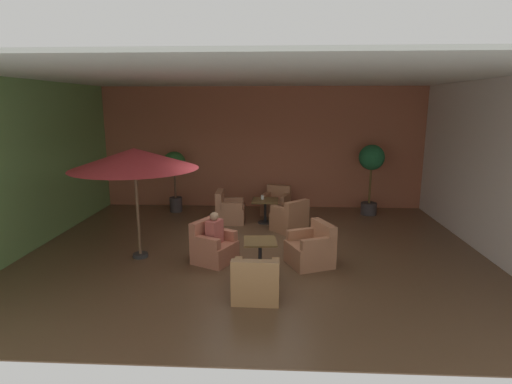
{
  "coord_description": "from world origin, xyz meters",
  "views": [
    {
      "loc": [
        0.46,
        -8.55,
        3.2
      ],
      "look_at": [
        0.0,
        0.41,
        1.25
      ],
      "focal_mm": 28.46,
      "sensor_mm": 36.0,
      "label": 1
    }
  ],
  "objects": [
    {
      "name": "armchair_front_left_north",
      "position": [
        0.82,
        1.47,
        0.33
      ],
      "size": [
        1.02,
        1.02,
        0.84
      ],
      "color": "#AA6F4D",
      "rests_on": "ground_plane"
    },
    {
      "name": "armchair_front_left_east",
      "position": [
        0.46,
        3.16,
        0.31
      ],
      "size": [
        0.92,
        0.97,
        0.83
      ],
      "color": "#AD734F",
      "rests_on": "ground_plane"
    },
    {
      "name": "patron_blue_shirt",
      "position": [
        -0.79,
        -0.68,
        0.7
      ],
      "size": [
        0.35,
        0.4,
        0.66
      ],
      "color": "#B6554C",
      "rests_on": "ground_plane"
    },
    {
      "name": "ground_plane",
      "position": [
        0.0,
        0.0,
        -0.01
      ],
      "size": [
        10.07,
        8.23,
        0.02
      ],
      "primitive_type": "cube",
      "color": "brown"
    },
    {
      "name": "armchair_front_right_east",
      "position": [
        1.18,
        -0.73,
        0.32
      ],
      "size": [
        1.04,
        1.03,
        0.87
      ],
      "color": "#AB704F",
      "rests_on": "ground_plane"
    },
    {
      "name": "iced_drink_cup",
      "position": [
        0.08,
        2.29,
        0.7
      ],
      "size": [
        0.08,
        0.08,
        0.11
      ],
      "primitive_type": "cylinder",
      "color": "white",
      "rests_on": "cafe_table_front_left"
    },
    {
      "name": "ceiling_slab",
      "position": [
        0.0,
        0.0,
        3.77
      ],
      "size": [
        10.07,
        8.23,
        0.06
      ],
      "primitive_type": "cube",
      "color": "silver",
      "rests_on": "wall_back_brick"
    },
    {
      "name": "armchair_front_right_north",
      "position": [
        0.14,
        -2.27,
        0.29
      ],
      "size": [
        0.79,
        0.73,
        0.77
      ],
      "color": "#A47345",
      "rests_on": "ground_plane"
    },
    {
      "name": "potted_tree_left_corner",
      "position": [
        3.2,
        3.23,
        1.45
      ],
      "size": [
        0.73,
        0.73,
        2.07
      ],
      "color": "#383133",
      "rests_on": "ground_plane"
    },
    {
      "name": "armchair_front_right_south",
      "position": [
        -0.83,
        -0.66,
        0.31
      ],
      "size": [
        0.99,
        1.01,
        0.86
      ],
      "color": "#B3674D",
      "rests_on": "ground_plane"
    },
    {
      "name": "wall_back_brick",
      "position": [
        0.0,
        4.08,
        1.87
      ],
      "size": [
        10.07,
        0.08,
        3.74
      ],
      "primitive_type": "cube",
      "color": "#A45B40",
      "rests_on": "ground_plane"
    },
    {
      "name": "wall_left_accent",
      "position": [
        -4.99,
        0.0,
        1.87
      ],
      "size": [
        0.08,
        8.23,
        3.74
      ],
      "primitive_type": "cube",
      "color": "#6B9852",
      "rests_on": "ground_plane"
    },
    {
      "name": "cafe_table_front_left",
      "position": [
        0.16,
        2.21,
        0.49
      ],
      "size": [
        0.72,
        0.72,
        0.65
      ],
      "color": "black",
      "rests_on": "ground_plane"
    },
    {
      "name": "potted_tree_mid_left",
      "position": [
        -2.59,
        3.27,
        1.28
      ],
      "size": [
        0.69,
        0.69,
        1.83
      ],
      "color": "#383030",
      "rests_on": "ground_plane"
    },
    {
      "name": "patio_umbrella_tall_red",
      "position": [
        -2.43,
        -0.5,
        2.11
      ],
      "size": [
        2.6,
        2.6,
        2.33
      ],
      "color": "#2D2D2D",
      "rests_on": "ground_plane"
    },
    {
      "name": "armchair_front_left_south",
      "position": [
        -0.84,
        2.18,
        0.33
      ],
      "size": [
        0.78,
        0.74,
        0.89
      ],
      "color": "#A46D4E",
      "rests_on": "ground_plane"
    },
    {
      "name": "cafe_table_front_right",
      "position": [
        0.16,
        -1.17,
        0.48
      ],
      "size": [
        0.68,
        0.68,
        0.65
      ],
      "color": "black",
      "rests_on": "ground_plane"
    },
    {
      "name": "wall_right_plain",
      "position": [
        4.99,
        0.0,
        1.87
      ],
      "size": [
        0.08,
        8.23,
        3.74
      ],
      "primitive_type": "cube",
      "color": "silver",
      "rests_on": "ground_plane"
    }
  ]
}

